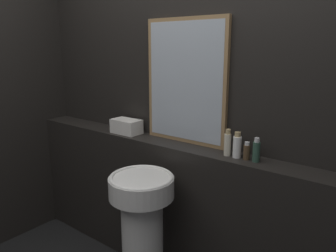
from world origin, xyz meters
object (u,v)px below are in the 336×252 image
Objects in this scene: conditioner_bottle at (237,146)px; pedestal_sink at (142,231)px; towel_stack at (126,126)px; body_wash_bottle at (256,151)px; shampoo_bottle at (228,143)px; mirror at (185,82)px; lotion_bottle at (247,151)px.

pedestal_sink is at bearing -140.07° from conditioner_bottle.
body_wash_bottle reaches higher than towel_stack.
body_wash_bottle is (0.18, 0.00, -0.01)m from shampoo_bottle.
conditioner_bottle is (0.44, -0.08, -0.34)m from mirror.
conditioner_bottle is 1.10× the size of body_wash_bottle.
shampoo_bottle is at bearing 180.00° from lotion_bottle.
towel_stack is 1.61× the size of body_wash_bottle.
towel_stack is 0.98m from lotion_bottle.
conditioner_bottle reaches higher than pedestal_sink.
pedestal_sink is 5.40× the size of shampoo_bottle.
mirror is at bearing 89.86° from pedestal_sink.
mirror reaches higher than shampoo_bottle.
shampoo_bottle is at bearing -12.76° from mirror.
pedestal_sink is 1.07× the size of mirror.
conditioner_bottle is at bearing 39.93° from pedestal_sink.
shampoo_bottle reaches higher than body_wash_bottle.
mirror is 0.66m from body_wash_bottle.
shampoo_bottle is 0.18m from body_wash_bottle.
pedestal_sink is at bearing -90.14° from mirror.
mirror is 0.61m from towel_stack.
lotion_bottle is (0.50, -0.08, -0.37)m from mirror.
conditioner_bottle is (0.06, 0.00, -0.00)m from shampoo_bottle.
pedestal_sink is 0.76m from shampoo_bottle.
mirror is 3.66× the size of towel_stack.
shampoo_bottle is (0.85, 0.00, 0.02)m from towel_stack.
shampoo_bottle reaches higher than lotion_bottle.
lotion_bottle is at bearing -9.62° from mirror.
body_wash_bottle is (1.04, 0.00, 0.01)m from towel_stack.
pedestal_sink is at bearing -37.26° from towel_stack.
conditioner_bottle reaches higher than towel_stack.
conditioner_bottle is (0.44, 0.37, 0.55)m from pedestal_sink.
shampoo_bottle is 1.54× the size of lotion_bottle.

